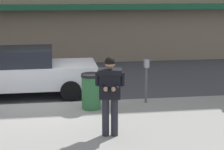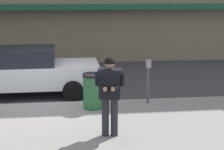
{
  "view_description": "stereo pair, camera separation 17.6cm",
  "coord_description": "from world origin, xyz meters",
  "views": [
    {
      "loc": [
        0.45,
        -10.79,
        3.34
      ],
      "look_at": [
        1.61,
        -2.75,
        1.49
      ],
      "focal_mm": 60.0,
      "sensor_mm": 36.0,
      "label": 1
    },
    {
      "loc": [
        0.62,
        -10.81,
        3.34
      ],
      "look_at": [
        1.61,
        -2.75,
        1.49
      ],
      "focal_mm": 60.0,
      "sensor_mm": 36.0,
      "label": 2
    }
  ],
  "objects": [
    {
      "name": "man_texting_on_phone",
      "position": [
        1.53,
        -2.96,
        1.25
      ],
      "size": [
        0.64,
        0.62,
        1.81
      ],
      "color": "#23232B",
      "rests_on": "sidewalk"
    },
    {
      "name": "curb_paint_line",
      "position": [
        1.0,
        0.05,
        0.0
      ],
      "size": [
        28.0,
        0.12,
        0.01
      ],
      "primitive_type": "cube",
      "color": "silver",
      "rests_on": "ground"
    },
    {
      "name": "parking_meter",
      "position": [
        2.91,
        -0.6,
        0.97
      ],
      "size": [
        0.12,
        0.18,
        1.27
      ],
      "color": "#4C4C51",
      "rests_on": "sidewalk"
    },
    {
      "name": "sidewalk",
      "position": [
        1.0,
        -2.85,
        0.07
      ],
      "size": [
        32.0,
        5.3,
        0.14
      ],
      "primitive_type": "cube",
      "color": "gray",
      "rests_on": "ground"
    },
    {
      "name": "trash_bin",
      "position": [
        1.3,
        -0.91,
        0.63
      ],
      "size": [
        0.55,
        0.55,
        0.98
      ],
      "color": "#2D6638",
      "rests_on": "sidewalk"
    },
    {
      "name": "parked_sedan_mid",
      "position": [
        -0.66,
        1.22,
        0.79
      ],
      "size": [
        4.51,
        1.95,
        1.54
      ],
      "color": "silver",
      "rests_on": "ground"
    },
    {
      "name": "ground_plane",
      "position": [
        0.0,
        0.0,
        0.0
      ],
      "size": [
        80.0,
        80.0,
        0.0
      ],
      "primitive_type": "plane",
      "color": "#3D3D42"
    }
  ]
}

